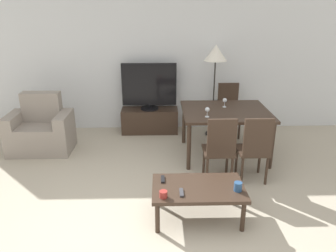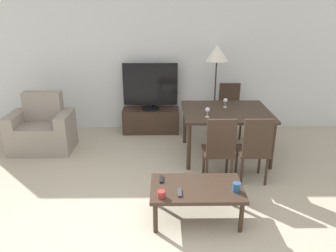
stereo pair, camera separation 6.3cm
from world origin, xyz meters
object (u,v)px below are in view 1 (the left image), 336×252
object	(u,v)px
coffee_table	(198,190)
remote_secondary	(181,193)
remote_primary	(163,179)
cup_white_near	(238,187)
dining_chair_near_right	(255,147)
wine_glass_left	(207,110)
tv_stand	(150,120)
floor_lamp	(216,57)
tv	(149,87)
armchair	(41,131)
dining_table	(225,115)
dining_chair_far	(228,108)
wine_glass_center	(225,101)
cup_colored_far	(163,194)
dining_chair_near	(220,147)

from	to	relation	value
coffee_table	remote_secondary	size ratio (longest dim) A/B	6.69
remote_primary	cup_white_near	size ratio (longest dim) A/B	1.52
dining_chair_near_right	wine_glass_left	xyz separation A→B (m)	(-0.56, 0.56, 0.33)
coffee_table	remote_primary	bearing A→B (deg)	158.58
coffee_table	tv_stand	bearing A→B (deg)	102.74
tv_stand	coffee_table	size ratio (longest dim) A/B	1.02
wine_glass_left	floor_lamp	bearing A→B (deg)	76.49
tv	remote_primary	distance (m)	2.54
floor_lamp	wine_glass_left	world-z (taller)	floor_lamp
armchair	tv_stand	bearing A→B (deg)	23.89
wine_glass_left	armchair	bearing A→B (deg)	168.00
dining_table	dining_chair_far	world-z (taller)	dining_chair_far
dining_table	dining_chair_near_right	xyz separation A→B (m)	(0.23, -0.86, -0.15)
dining_chair_far	wine_glass_left	world-z (taller)	dining_chair_far
dining_table	wine_glass_center	bearing A→B (deg)	86.42
dining_table	cup_colored_far	size ratio (longest dim) A/B	15.68
tv_stand	dining_table	bearing A→B (deg)	-40.53
tv_stand	dining_chair_near	xyz separation A→B (m)	(0.96, -1.87, 0.29)
armchair	coffee_table	distance (m)	2.99
cup_colored_far	wine_glass_left	xyz separation A→B (m)	(0.65, 1.52, 0.41)
dining_chair_far	tv	bearing A→B (deg)	173.79
dining_chair_near_right	cup_white_near	distance (m)	0.96
dining_chair_far	remote_secondary	bearing A→B (deg)	-111.17
tv	wine_glass_center	distance (m)	1.47
tv_stand	coffee_table	bearing A→B (deg)	-77.26
armchair	floor_lamp	bearing A→B (deg)	11.96
dining_chair_far	cup_colored_far	world-z (taller)	dining_chair_far
armchair	cup_white_near	xyz separation A→B (m)	(2.74, -1.97, 0.11)
tv_stand	cup_white_near	world-z (taller)	cup_white_near
floor_lamp	dining_chair_far	bearing A→B (deg)	0.41
coffee_table	wine_glass_left	bearing A→B (deg)	78.71
armchair	dining_chair_far	bearing A→B (deg)	10.97
wine_glass_center	tv	bearing A→B (deg)	144.56
tv_stand	wine_glass_center	size ratio (longest dim) A/B	7.02
dining_chair_far	cup_colored_far	distance (m)	2.94
dining_table	cup_colored_far	distance (m)	2.08
dining_chair_far	armchair	bearing A→B (deg)	-169.03
floor_lamp	cup_colored_far	world-z (taller)	floor_lamp
wine_glass_center	wine_glass_left	bearing A→B (deg)	-126.02
dining_table	dining_chair_near	xyz separation A→B (m)	(-0.23, -0.86, -0.15)
dining_chair_near_right	cup_white_near	world-z (taller)	dining_chair_near_right
coffee_table	remote_primary	xyz separation A→B (m)	(-0.39, 0.15, 0.06)
coffee_table	cup_white_near	size ratio (longest dim) A/B	10.15
cup_white_near	wine_glass_left	size ratio (longest dim) A/B	0.68
remote_secondary	wine_glass_left	size ratio (longest dim) A/B	1.03
tv_stand	wine_glass_left	size ratio (longest dim) A/B	7.02
tv_stand	dining_chair_near	distance (m)	2.12
cup_white_near	tv	bearing A→B (deg)	110.19
remote_primary	wine_glass_left	xyz separation A→B (m)	(0.65, 1.17, 0.44)
dining_chair_near_right	dining_table	bearing A→B (deg)	104.93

